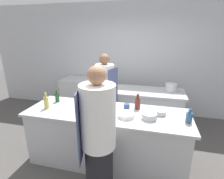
{
  "coord_description": "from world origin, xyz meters",
  "views": [
    {
      "loc": [
        0.68,
        -2.39,
        2.06
      ],
      "look_at": [
        0.0,
        0.35,
        1.15
      ],
      "focal_mm": 28.0,
      "sensor_mm": 36.0,
      "label": 1
    }
  ],
  "objects_px": {
    "chef_at_prep_near": "(98,141)",
    "bottle_olive_oil": "(89,97)",
    "bottle_vinegar": "(92,103)",
    "bottle_sauce": "(189,117)",
    "bottle_water": "(57,97)",
    "bottle_cooking_oil": "(138,103)",
    "bowl_mixing_large": "(149,116)",
    "cup": "(127,106)",
    "stockpot": "(171,88)",
    "oven_range": "(81,95)",
    "bowl_prep_small": "(160,112)",
    "bowl_ceramic_blue": "(126,115)",
    "bottle_wine": "(46,102)",
    "chef_at_stove": "(105,98)"
  },
  "relations": [
    {
      "from": "bottle_cooking_oil",
      "to": "bowl_mixing_large",
      "type": "bearing_deg",
      "value": -56.66
    },
    {
      "from": "chef_at_stove",
      "to": "chef_at_prep_near",
      "type": "bearing_deg",
      "value": 30.0
    },
    {
      "from": "chef_at_prep_near",
      "to": "bottle_vinegar",
      "type": "distance_m",
      "value": 0.95
    },
    {
      "from": "oven_range",
      "to": "bottle_sauce",
      "type": "relative_size",
      "value": 4.64
    },
    {
      "from": "chef_at_stove",
      "to": "cup",
      "type": "xyz_separation_m",
      "value": [
        0.5,
        -0.46,
        0.08
      ]
    },
    {
      "from": "chef_at_stove",
      "to": "bottle_wine",
      "type": "bearing_deg",
      "value": -27.78
    },
    {
      "from": "bottle_cooking_oil",
      "to": "bottle_water",
      "type": "xyz_separation_m",
      "value": [
        -1.41,
        -0.03,
        -0.01
      ]
    },
    {
      "from": "bottle_sauce",
      "to": "cup",
      "type": "xyz_separation_m",
      "value": [
        -0.9,
        0.26,
        -0.04
      ]
    },
    {
      "from": "chef_at_prep_near",
      "to": "bowl_prep_small",
      "type": "height_order",
      "value": "chef_at_prep_near"
    },
    {
      "from": "oven_range",
      "to": "chef_at_prep_near",
      "type": "bearing_deg",
      "value": -62.07
    },
    {
      "from": "bottle_sauce",
      "to": "bottle_water",
      "type": "height_order",
      "value": "bottle_water"
    },
    {
      "from": "cup",
      "to": "stockpot",
      "type": "relative_size",
      "value": 0.4
    },
    {
      "from": "bottle_cooking_oil",
      "to": "cup",
      "type": "distance_m",
      "value": 0.18
    },
    {
      "from": "bottle_cooking_oil",
      "to": "bowl_prep_small",
      "type": "bearing_deg",
      "value": -19.87
    },
    {
      "from": "bottle_sauce",
      "to": "bottle_cooking_oil",
      "type": "bearing_deg",
      "value": 158.35
    },
    {
      "from": "bottle_water",
      "to": "stockpot",
      "type": "height_order",
      "value": "bottle_water"
    },
    {
      "from": "stockpot",
      "to": "bottle_olive_oil",
      "type": "bearing_deg",
      "value": -144.82
    },
    {
      "from": "bottle_wine",
      "to": "bottle_cooking_oil",
      "type": "relative_size",
      "value": 1.05
    },
    {
      "from": "bowl_ceramic_blue",
      "to": "bottle_wine",
      "type": "bearing_deg",
      "value": -179.93
    },
    {
      "from": "oven_range",
      "to": "bottle_water",
      "type": "distance_m",
      "value": 1.68
    },
    {
      "from": "bottle_sauce",
      "to": "chef_at_prep_near",
      "type": "bearing_deg",
      "value": -148.29
    },
    {
      "from": "bottle_cooking_oil",
      "to": "chef_at_prep_near",
      "type": "bearing_deg",
      "value": -110.1
    },
    {
      "from": "chef_at_prep_near",
      "to": "bottle_sauce",
      "type": "distance_m",
      "value": 1.27
    },
    {
      "from": "bowl_mixing_large",
      "to": "bottle_vinegar",
      "type": "bearing_deg",
      "value": 166.98
    },
    {
      "from": "bowl_prep_small",
      "to": "stockpot",
      "type": "distance_m",
      "value": 1.21
    },
    {
      "from": "chef_at_prep_near",
      "to": "bottle_olive_oil",
      "type": "bearing_deg",
      "value": 11.77
    },
    {
      "from": "oven_range",
      "to": "bottle_olive_oil",
      "type": "distance_m",
      "value": 1.79
    },
    {
      "from": "bottle_water",
      "to": "stockpot",
      "type": "distance_m",
      "value": 2.28
    },
    {
      "from": "bottle_vinegar",
      "to": "bowl_ceramic_blue",
      "type": "height_order",
      "value": "bottle_vinegar"
    },
    {
      "from": "bowl_mixing_large",
      "to": "bottle_water",
      "type": "bearing_deg",
      "value": 170.41
    },
    {
      "from": "bowl_prep_small",
      "to": "cup",
      "type": "relative_size",
      "value": 1.87
    },
    {
      "from": "oven_range",
      "to": "bottle_cooking_oil",
      "type": "height_order",
      "value": "bottle_cooking_oil"
    },
    {
      "from": "bowl_prep_small",
      "to": "stockpot",
      "type": "bearing_deg",
      "value": 79.06
    },
    {
      "from": "bowl_mixing_large",
      "to": "bowl_prep_small",
      "type": "distance_m",
      "value": 0.24
    },
    {
      "from": "oven_range",
      "to": "bottle_olive_oil",
      "type": "bearing_deg",
      "value": -61.17
    },
    {
      "from": "bottle_olive_oil",
      "to": "cup",
      "type": "height_order",
      "value": "bottle_olive_oil"
    },
    {
      "from": "bottle_vinegar",
      "to": "bowl_mixing_large",
      "type": "relative_size",
      "value": 0.87
    },
    {
      "from": "bowl_ceramic_blue",
      "to": "stockpot",
      "type": "xyz_separation_m",
      "value": [
        0.71,
        1.39,
        0.05
      ]
    },
    {
      "from": "bottle_cooking_oil",
      "to": "bowl_mixing_large",
      "type": "height_order",
      "value": "bottle_cooking_oil"
    },
    {
      "from": "bowl_ceramic_blue",
      "to": "bowl_prep_small",
      "type": "bearing_deg",
      "value": 22.52
    },
    {
      "from": "bottle_cooking_oil",
      "to": "bottle_olive_oil",
      "type": "bearing_deg",
      "value": 176.63
    },
    {
      "from": "bottle_cooking_oil",
      "to": "bowl_ceramic_blue",
      "type": "distance_m",
      "value": 0.36
    },
    {
      "from": "bottle_water",
      "to": "bowl_ceramic_blue",
      "type": "relative_size",
      "value": 0.89
    },
    {
      "from": "bottle_cooking_oil",
      "to": "bottle_water",
      "type": "height_order",
      "value": "bottle_cooking_oil"
    },
    {
      "from": "chef_at_prep_near",
      "to": "chef_at_stove",
      "type": "height_order",
      "value": "chef_at_prep_near"
    },
    {
      "from": "bottle_water",
      "to": "bowl_mixing_large",
      "type": "distance_m",
      "value": 1.64
    },
    {
      "from": "bottle_cooking_oil",
      "to": "bottle_water",
      "type": "bearing_deg",
      "value": -178.59
    },
    {
      "from": "bottle_wine",
      "to": "stockpot",
      "type": "distance_m",
      "value": 2.45
    },
    {
      "from": "bottle_cooking_oil",
      "to": "bottle_water",
      "type": "relative_size",
      "value": 1.15
    },
    {
      "from": "bottle_sauce",
      "to": "bowl_mixing_large",
      "type": "height_order",
      "value": "bottle_sauce"
    }
  ]
}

